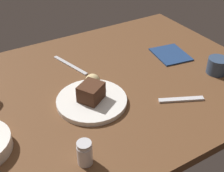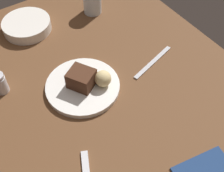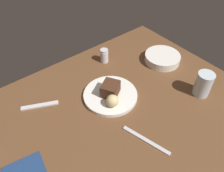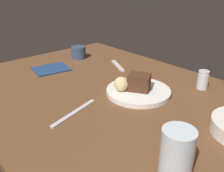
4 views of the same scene
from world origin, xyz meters
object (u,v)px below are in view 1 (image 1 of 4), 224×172
Objects in this scene: coffee_cup at (217,66)px; butter_knife at (70,65)px; folded_napkin at (171,54)px; chocolate_cake_slice at (91,92)px; salt_shaker at (85,153)px; dessert_spoon at (181,99)px; dessert_plate at (92,101)px; bread_roll at (93,81)px.

coffee_cup is 0.39× the size of butter_knife.
folded_napkin reaches higher than butter_knife.
coffee_cup is at bearing -8.78° from chocolate_cake_slice.
salt_shaker reaches higher than dessert_spoon.
coffee_cup is at bearing -8.91° from dessert_plate.
salt_shaker is at bearing -144.47° from dessert_spoon.
folded_napkin is (39.33, 6.06, -3.88)cm from bread_roll.
dessert_plate is 1.20× the size of butter_knife.
folded_napkin is (42.73, 11.54, -4.10)cm from chocolate_cake_slice.
dessert_plate is at bearing 176.97° from dessert_spoon.
chocolate_cake_slice reaches higher than dessert_plate.
chocolate_cake_slice reaches higher than salt_shaker.
dessert_plate is 1.53× the size of dessert_spoon.
butter_knife is (0.20, 19.51, -3.93)cm from bread_roll.
dessert_spoon is (38.70, 7.09, -3.11)cm from salt_shaker.
dessert_plate is at bearing 39.70° from chocolate_cake_slice.
bread_roll is 47.08cm from coffee_cup.
dessert_plate reaches higher than butter_knife.
salt_shaker is at bearing -121.31° from chocolate_cake_slice.
chocolate_cake_slice is 1.45× the size of bread_roll.
bread_roll is 30.89cm from salt_shaker.
folded_napkin is at bearing 15.12° from chocolate_cake_slice.
butter_knife is at bearing 89.42° from bread_roll.
coffee_cup is (48.52, -7.60, 2.19)cm from dessert_plate.
butter_knife is at bearing 70.45° from salt_shaker.
folded_napkin is at bearing -124.38° from butter_knife.
dessert_plate reaches higher than folded_napkin.
dessert_spoon is at bearing 10.38° from salt_shaker.
salt_shaker is 39.47cm from dessert_spoon.
dessert_plate is 24.70cm from salt_shaker.
dessert_plate is 3.11× the size of coffee_cup.
dessert_plate is 25.16cm from butter_knife.
chocolate_cake_slice is 44.45cm from folded_napkin.
dessert_plate is at bearing -164.96° from folded_napkin.
bread_roll is 0.69× the size of coffee_cup.
chocolate_cake_slice is at bearing -140.30° from dessert_plate.
dessert_plate is 4.48× the size of bread_roll.
coffee_cup reaches higher than dessert_spoon.
butter_knife is (3.59, 25.00, -4.15)cm from chocolate_cake_slice.
bread_roll reaches higher than butter_knife.
butter_knife is at bearing 81.82° from chocolate_cake_slice.
chocolate_cake_slice is 6.46cm from bread_roll.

